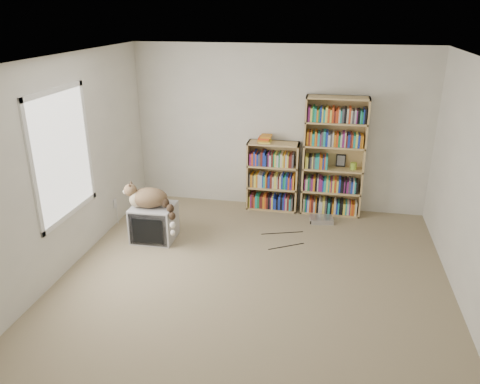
% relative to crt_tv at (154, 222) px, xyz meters
% --- Properties ---
extents(floor, '(4.50, 5.00, 0.01)m').
position_rel_crt_tv_xyz_m(floor, '(1.51, -0.99, -0.24)').
color(floor, tan).
rests_on(floor, ground).
extents(wall_back, '(4.50, 0.02, 2.50)m').
position_rel_crt_tv_xyz_m(wall_back, '(1.51, 1.51, 1.01)').
color(wall_back, beige).
rests_on(wall_back, floor).
extents(wall_front, '(4.50, 0.02, 2.50)m').
position_rel_crt_tv_xyz_m(wall_front, '(1.51, -3.49, 1.01)').
color(wall_front, beige).
rests_on(wall_front, floor).
extents(wall_left, '(0.02, 5.00, 2.50)m').
position_rel_crt_tv_xyz_m(wall_left, '(-0.74, -0.99, 1.01)').
color(wall_left, beige).
rests_on(wall_left, floor).
extents(ceiling, '(4.50, 5.00, 0.02)m').
position_rel_crt_tv_xyz_m(ceiling, '(1.51, -0.99, 2.26)').
color(ceiling, white).
rests_on(ceiling, wall_back).
extents(window, '(0.02, 1.22, 1.52)m').
position_rel_crt_tv_xyz_m(window, '(-0.73, -0.79, 1.16)').
color(window, white).
rests_on(window, wall_left).
extents(crt_tv, '(0.57, 0.53, 0.49)m').
position_rel_crt_tv_xyz_m(crt_tv, '(0.00, 0.00, 0.00)').
color(crt_tv, '#ADADB0').
rests_on(crt_tv, floor).
extents(cat, '(0.78, 0.52, 0.59)m').
position_rel_crt_tv_xyz_m(cat, '(0.03, -0.07, 0.34)').
color(cat, '#382A16').
rests_on(cat, crt_tv).
extents(bookcase_tall, '(0.90, 0.30, 1.80)m').
position_rel_crt_tv_xyz_m(bookcase_tall, '(2.35, 1.37, 0.61)').
color(bookcase_tall, tan).
rests_on(bookcase_tall, floor).
extents(bookcase_short, '(0.78, 0.30, 1.08)m').
position_rel_crt_tv_xyz_m(bookcase_short, '(1.45, 1.37, 0.25)').
color(bookcase_short, tan).
rests_on(bookcase_short, floor).
extents(book_stack, '(0.19, 0.24, 0.10)m').
position_rel_crt_tv_xyz_m(book_stack, '(1.32, 1.36, 0.89)').
color(book_stack, '#D9461D').
rests_on(book_stack, bookcase_short).
extents(green_mug, '(0.09, 0.09, 0.11)m').
position_rel_crt_tv_xyz_m(green_mug, '(2.65, 1.35, 0.54)').
color(green_mug, '#93BD36').
rests_on(green_mug, bookcase_tall).
extents(framed_print, '(0.14, 0.05, 0.19)m').
position_rel_crt_tv_xyz_m(framed_print, '(2.46, 1.45, 0.58)').
color(framed_print, black).
rests_on(framed_print, bookcase_tall).
extents(dvd_player, '(0.37, 0.29, 0.08)m').
position_rel_crt_tv_xyz_m(dvd_player, '(2.24, 0.98, -0.20)').
color(dvd_player, '#B2B2B7').
rests_on(dvd_player, floor).
extents(wall_outlet, '(0.01, 0.08, 0.13)m').
position_rel_crt_tv_xyz_m(wall_outlet, '(-0.73, 0.34, 0.08)').
color(wall_outlet, silver).
rests_on(wall_outlet, wall_left).
extents(floor_cables, '(1.20, 0.70, 0.01)m').
position_rel_crt_tv_xyz_m(floor_cables, '(1.46, 0.25, -0.24)').
color(floor_cables, black).
rests_on(floor_cables, floor).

